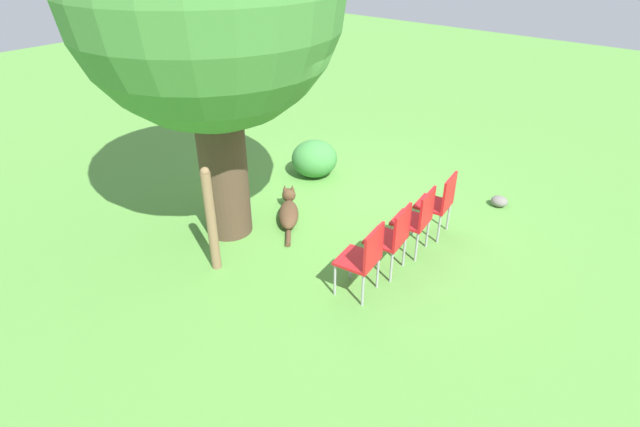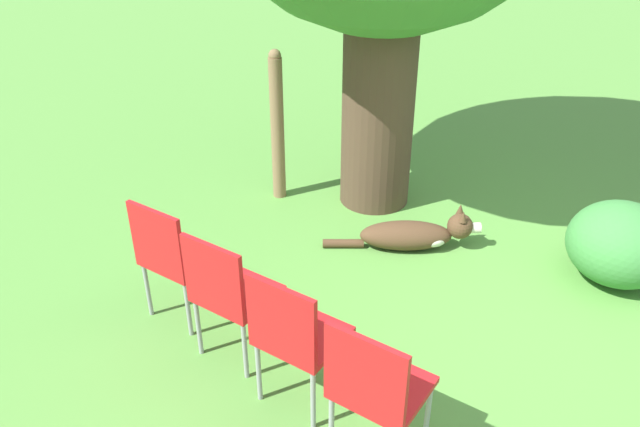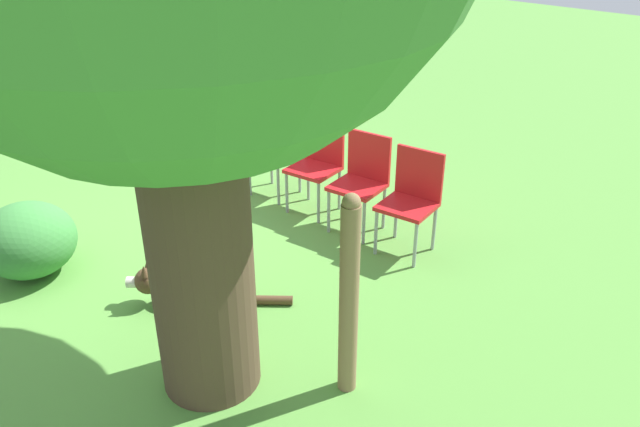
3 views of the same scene
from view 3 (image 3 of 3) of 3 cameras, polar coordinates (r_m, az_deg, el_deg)
name	(u,v)px [view 3 (image 3 of 3)]	position (r m, az deg, el deg)	size (l,w,h in m)	color
ground_plane	(178,257)	(5.60, -12.86, -3.94)	(30.00, 30.00, 0.00)	#56933D
dog	(195,290)	(4.92, -11.38, -6.83)	(0.91, 1.00, 0.37)	#513823
fence_post	(349,297)	(3.75, 2.66, -7.65)	(0.12, 0.12, 1.38)	#846647
red_chair_0	(279,145)	(6.46, -3.79, 6.31)	(0.48, 0.49, 0.91)	red
red_chair_1	(318,159)	(6.08, -0.18, 4.98)	(0.48, 0.49, 0.91)	red
red_chair_2	(362,176)	(5.73, 3.88, 3.45)	(0.48, 0.49, 0.91)	red
red_chair_3	(412,195)	(5.41, 8.42, 1.71)	(0.48, 0.49, 0.91)	red
garden_rock	(227,144)	(7.78, -8.49, 6.32)	(0.25, 0.22, 0.16)	slate
low_shrub	(28,240)	(5.64, -25.14, -2.20)	(0.77, 0.77, 0.61)	#3D843D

